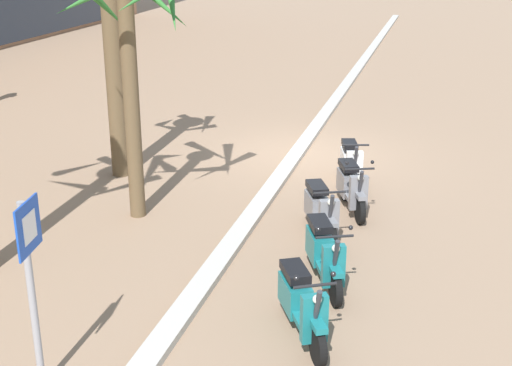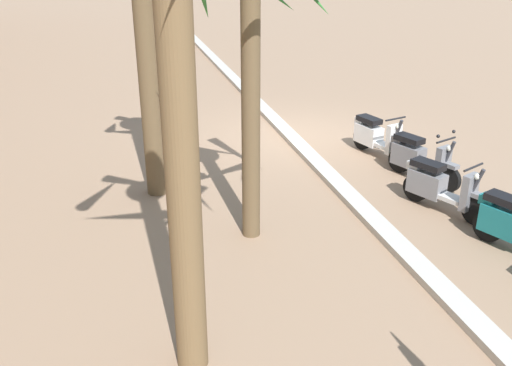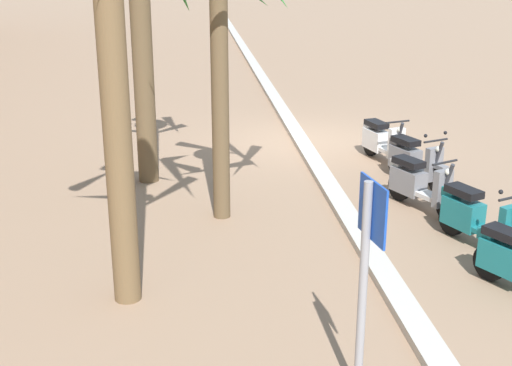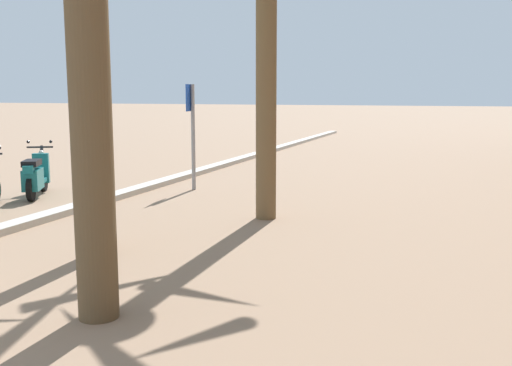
# 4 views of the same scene
# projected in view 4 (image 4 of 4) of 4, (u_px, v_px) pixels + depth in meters

# --- Properties ---
(scooter_teal_mid_centre) EXTENTS (1.63, 0.97, 1.17)m
(scooter_teal_mid_centre) POSITION_uv_depth(u_px,v_px,m) (36.00, 176.00, 12.59)
(scooter_teal_mid_centre) COLOR black
(scooter_teal_mid_centre) RESTS_ON ground
(crossing_sign) EXTENTS (0.60, 0.16, 2.40)m
(crossing_sign) POSITION_uv_depth(u_px,v_px,m) (192.00, 124.00, 13.41)
(crossing_sign) COLOR #939399
(crossing_sign) RESTS_ON ground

